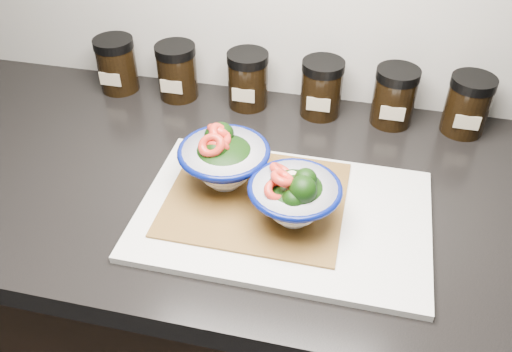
% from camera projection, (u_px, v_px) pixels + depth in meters
% --- Properties ---
extents(cabinet, '(3.43, 0.58, 0.86)m').
position_uv_depth(cabinet, '(233.00, 337.00, 1.23)').
color(cabinet, black).
rests_on(cabinet, ground).
extents(countertop, '(3.50, 0.60, 0.04)m').
position_uv_depth(countertop, '(225.00, 187.00, 0.94)').
color(countertop, black).
rests_on(countertop, cabinet).
extents(cutting_board, '(0.45, 0.30, 0.01)m').
position_uv_depth(cutting_board, '(283.00, 214.00, 0.85)').
color(cutting_board, silver).
rests_on(cutting_board, countertop).
extents(bamboo_mat, '(0.28, 0.24, 0.00)m').
position_uv_depth(bamboo_mat, '(256.00, 198.00, 0.87)').
color(bamboo_mat, olive).
rests_on(bamboo_mat, cutting_board).
extents(bowl_left, '(0.15, 0.15, 0.11)m').
position_uv_depth(bowl_left, '(224.00, 159.00, 0.87)').
color(bowl_left, white).
rests_on(bowl_left, bamboo_mat).
extents(bowl_right, '(0.14, 0.14, 0.10)m').
position_uv_depth(bowl_right, '(294.00, 197.00, 0.80)').
color(bowl_right, white).
rests_on(bowl_right, bamboo_mat).
extents(spice_jar_a, '(0.08, 0.08, 0.11)m').
position_uv_depth(spice_jar_a, '(117.00, 64.00, 1.12)').
color(spice_jar_a, black).
rests_on(spice_jar_a, countertop).
extents(spice_jar_b, '(0.08, 0.08, 0.11)m').
position_uv_depth(spice_jar_b, '(177.00, 71.00, 1.10)').
color(spice_jar_b, black).
rests_on(spice_jar_b, countertop).
extents(spice_jar_c, '(0.08, 0.08, 0.11)m').
position_uv_depth(spice_jar_c, '(248.00, 79.00, 1.07)').
color(spice_jar_c, black).
rests_on(spice_jar_c, countertop).
extents(spice_jar_d, '(0.08, 0.08, 0.11)m').
position_uv_depth(spice_jar_d, '(322.00, 88.00, 1.05)').
color(spice_jar_d, black).
rests_on(spice_jar_d, countertop).
extents(spice_jar_e, '(0.08, 0.08, 0.11)m').
position_uv_depth(spice_jar_e, '(394.00, 96.00, 1.02)').
color(spice_jar_e, black).
rests_on(spice_jar_e, countertop).
extents(spice_jar_f, '(0.08, 0.08, 0.11)m').
position_uv_depth(spice_jar_f, '(468.00, 105.00, 1.00)').
color(spice_jar_f, black).
rests_on(spice_jar_f, countertop).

